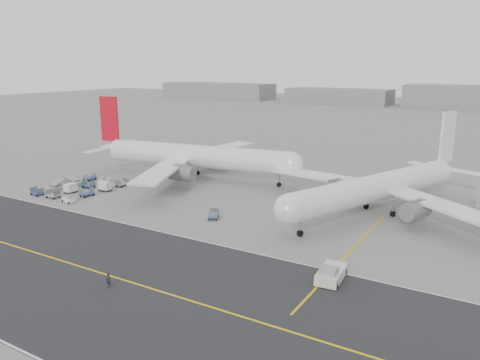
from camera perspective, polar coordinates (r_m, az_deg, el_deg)
The scene contains 8 objects.
ground at distance 78.84m, azimuth -9.31°, elevation -5.62°, with size 700.00×700.00×0.00m, color gray.
taxiway at distance 63.59m, azimuth -16.32°, elevation -10.91°, with size 220.00×59.00×0.03m.
airliner_a at distance 110.17m, azimuth -5.85°, elevation 2.96°, with size 53.51×52.59×18.53m.
airliner_b at distance 87.09m, azimuth 16.70°, elevation -0.78°, with size 45.95×46.89×17.02m.
pushback_tug at distance 60.14m, azimuth 11.03°, elevation -11.15°, with size 3.18×7.57×2.14m.
gse_cluster at distance 105.43m, azimuth -18.82°, elevation -1.20°, with size 17.84×21.96×2.06m, color gray, non-canonical shape.
stray_dolly at distance 81.82m, azimuth -3.26°, elevation -4.72°, with size 1.60×2.60×1.60m, color silver, non-canonical shape.
ground_crew_a at distance 59.52m, azimuth -15.74°, elevation -11.65°, with size 0.69×0.45×1.88m, color black.
Camera 1 is at (48.32, -56.59, 26.05)m, focal length 35.00 mm.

